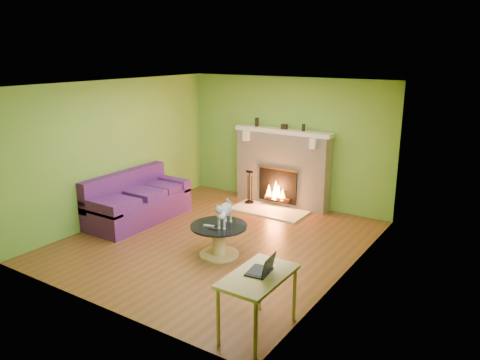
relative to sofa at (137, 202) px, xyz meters
The scene contains 22 objects.
floor 1.89m from the sofa, ahead, with size 5.00×5.00×0.00m, color brown.
ceiling 2.92m from the sofa, ahead, with size 5.00×5.00×0.00m, color white.
wall_back 3.25m from the sofa, 53.30° to the left, with size 5.00×5.00×0.00m, color #609631.
wall_front 3.26m from the sofa, 53.48° to the right, with size 5.00×5.00×0.00m, color #609631.
wall_left 1.03m from the sofa, behind, with size 5.00×5.00×0.00m, color #609631.
wall_right 4.22m from the sofa, ahead, with size 5.00×5.00×0.00m, color #609631.
window_frame 4.37m from the sofa, 12.50° to the right, with size 1.20×1.20×0.00m, color silver.
window_pane 4.36m from the sofa, 12.52° to the right, with size 1.06×1.06×0.00m, color white.
fireplace 2.99m from the sofa, 51.16° to the left, with size 2.10×0.46×1.58m.
hearth 2.60m from the sofa, 43.97° to the left, with size 1.50×0.75×0.03m, color beige.
mantel 3.18m from the sofa, 50.91° to the left, with size 2.10×0.28×0.08m, color beige.
sofa is the anchor object (origin of this frame).
coffee_table 2.28m from the sofa, 11.50° to the right, with size 0.88×0.88×0.50m.
desk 4.27m from the sofa, 26.62° to the right, with size 0.57×0.98×0.72m.
cat 2.37m from the sofa, ahead, with size 0.24×0.66×0.41m, color slate, non-canonical shape.
remote_silver 2.21m from the sofa, 15.07° to the right, with size 0.17×0.04×0.02m, color gray.
remote_black 2.34m from the sofa, 15.73° to the right, with size 0.16×0.04×0.02m, color black.
laptop 4.25m from the sofa, 26.13° to the right, with size 0.27×0.31×0.23m, color black, non-canonical shape.
fire_tools 2.33m from the sofa, 56.36° to the left, with size 0.19×0.19×0.70m, color black, non-canonical shape.
mantel_vase_left 2.94m from the sofa, 62.00° to the left, with size 0.08×0.08×0.18m, color black.
mantel_vase_right 3.51m from the sofa, 45.28° to the left, with size 0.07×0.07×0.14m, color black.
mantel_box 3.24m from the sofa, 51.04° to the left, with size 0.12×0.08×0.10m, color black.
Camera 1 is at (4.33, -5.93, 3.11)m, focal length 35.00 mm.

